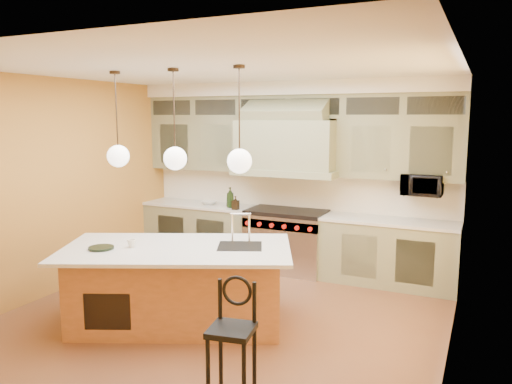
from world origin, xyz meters
The scene contains 18 objects.
floor centered at (0.00, 0.00, 0.00)m, with size 5.00×5.00×0.00m, color brown.
ceiling centered at (0.00, 0.00, 2.90)m, with size 5.00×5.00×0.00m, color white.
wall_back centered at (0.00, 2.50, 1.45)m, with size 5.00×5.00×0.00m, color #AF7830.
wall_front centered at (0.00, -2.50, 1.45)m, with size 5.00×5.00×0.00m, color #AF7830.
wall_left centered at (-2.50, 0.00, 1.45)m, with size 5.00×5.00×0.00m, color #AF7830.
wall_right centered at (2.50, 0.00, 1.45)m, with size 5.00×5.00×0.00m, color #AF7830.
back_cabinetry centered at (0.00, 2.23, 1.43)m, with size 5.00×0.77×2.90m.
range centered at (0.00, 2.14, 0.49)m, with size 1.20×0.74×0.96m.
kitchen_island centered at (-0.39, -0.25, 0.47)m, with size 2.89×2.27×1.35m.
counter_stool centered at (0.90, -1.37, 0.59)m, with size 0.42×0.42×1.04m.
microwave centered at (1.95, 2.25, 1.45)m, with size 0.54×0.37×0.30m, color black.
oil_bottle_a centered at (-0.94, 2.06, 1.10)m, with size 0.13×0.13×0.33m, color black.
oil_bottle_b centered at (-0.77, 1.92, 1.05)m, with size 0.10×0.10×0.21m, color black.
fruit_bowl centered at (-1.38, 2.15, 0.97)m, with size 0.25×0.25×0.06m, color silver.
cup centered at (-0.84, -0.51, 0.97)m, with size 0.10×0.10×0.09m, color silver.
pendant_left centered at (-1.20, -0.25, 1.95)m, with size 0.26×0.26×1.11m.
pendant_center centered at (-0.40, -0.25, 1.95)m, with size 0.26×0.26×1.11m.
pendant_right centered at (0.40, -0.25, 1.95)m, with size 0.26×0.26×1.11m.
Camera 1 is at (2.74, -4.88, 2.38)m, focal length 35.00 mm.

